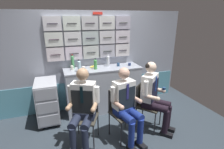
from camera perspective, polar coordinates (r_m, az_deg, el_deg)
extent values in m
cube|color=#2D363E|center=(3.22, 1.33, -20.88)|extent=(4.80, 4.80, 0.04)
cube|color=#9299A9|center=(3.92, -5.60, 4.50)|extent=(4.20, 0.06, 2.15)
cube|color=#5294A9|center=(4.14, -5.16, -5.81)|extent=(4.12, 0.01, 0.64)
cube|color=silver|center=(3.71, -18.15, 6.34)|extent=(0.34, 0.06, 0.27)
cylinder|color=#281D26|center=(3.68, -18.14, 6.22)|extent=(0.19, 0.01, 0.01)
cube|color=silver|center=(3.74, -12.51, 6.89)|extent=(0.34, 0.06, 0.27)
cylinder|color=#232426|center=(3.70, -12.43, 6.78)|extent=(0.19, 0.01, 0.01)
cube|color=#BBC0BD|center=(3.79, -6.97, 7.37)|extent=(0.34, 0.06, 0.27)
cylinder|color=#23292D|center=(3.76, -6.84, 7.27)|extent=(0.19, 0.01, 0.01)
cube|color=#ABABB8|center=(3.89, -1.63, 7.77)|extent=(0.34, 0.06, 0.27)
cylinder|color=black|center=(3.85, -1.46, 7.67)|extent=(0.19, 0.01, 0.01)
cube|color=silver|center=(4.01, 3.42, 8.08)|extent=(0.34, 0.06, 0.27)
cylinder|color=black|center=(3.98, 3.63, 7.98)|extent=(0.19, 0.01, 0.01)
cube|color=silver|center=(3.67, -18.63, 10.95)|extent=(0.34, 0.06, 0.27)
cylinder|color=#2A1D29|center=(3.63, -18.62, 10.88)|extent=(0.19, 0.01, 0.01)
cube|color=silver|center=(3.69, -12.84, 11.49)|extent=(0.34, 0.06, 0.27)
cylinder|color=black|center=(3.65, -12.77, 11.42)|extent=(0.19, 0.01, 0.01)
cube|color=#A7B6B5|center=(3.75, -7.15, 11.90)|extent=(0.34, 0.06, 0.27)
cylinder|color=#1F1C2D|center=(3.71, -7.02, 11.84)|extent=(0.19, 0.01, 0.01)
cube|color=silver|center=(3.84, -1.67, 12.20)|extent=(0.34, 0.06, 0.27)
cylinder|color=#2A2B23|center=(3.81, -1.50, 12.14)|extent=(0.19, 0.01, 0.01)
cube|color=silver|center=(3.97, 3.51, 12.37)|extent=(0.34, 0.06, 0.27)
cylinder|color=#252927|center=(3.93, 3.73, 12.32)|extent=(0.19, 0.01, 0.01)
cube|color=silver|center=(3.64, -19.14, 15.65)|extent=(0.34, 0.06, 0.27)
cylinder|color=#231F2B|center=(3.61, -19.13, 15.63)|extent=(0.19, 0.01, 0.01)
cube|color=silver|center=(3.67, -13.19, 16.17)|extent=(0.34, 0.06, 0.27)
cylinder|color=#252428|center=(3.63, -13.12, 16.15)|extent=(0.19, 0.01, 0.01)
cube|color=#B6B7BB|center=(3.73, -7.34, 16.52)|extent=(0.34, 0.06, 0.27)
cylinder|color=#29212C|center=(3.69, -7.21, 16.51)|extent=(0.19, 0.01, 0.01)
cube|color=silver|center=(3.82, -1.72, 16.71)|extent=(0.34, 0.06, 0.27)
cylinder|color=#231E2B|center=(3.78, -1.54, 16.69)|extent=(0.19, 0.01, 0.01)
cube|color=#ADA8BA|center=(3.94, 3.60, 16.74)|extent=(0.34, 0.06, 0.27)
cylinder|color=#262B26|center=(3.91, 3.82, 16.72)|extent=(0.19, 0.01, 0.01)
cube|color=red|center=(3.78, -4.76, 19.54)|extent=(0.20, 0.02, 0.05)
cube|color=#A0A7B4|center=(3.87, -2.91, -4.98)|extent=(1.61, 0.52, 0.95)
cube|color=#9198A5|center=(3.70, -3.04, 2.02)|extent=(1.64, 0.53, 0.03)
sphere|color=black|center=(3.63, -22.27, -16.22)|extent=(0.07, 0.07, 0.07)
sphere|color=black|center=(3.61, -17.20, -15.76)|extent=(0.07, 0.07, 0.07)
sphere|color=black|center=(4.10, -21.99, -11.94)|extent=(0.07, 0.07, 0.07)
sphere|color=black|center=(4.08, -17.58, -11.52)|extent=(0.07, 0.07, 0.07)
cube|color=#A7ABB5|center=(3.65, -20.50, -7.98)|extent=(0.40, 0.64, 0.79)
cube|color=#9297A0|center=(3.49, -20.04, -14.18)|extent=(0.35, 0.01, 0.21)
cube|color=#9297A0|center=(3.36, -20.54, -10.36)|extent=(0.35, 0.01, 0.21)
cube|color=#9297A0|center=(3.24, -21.07, -6.26)|extent=(0.35, 0.01, 0.21)
cylinder|color=#28282D|center=(3.22, -21.29, -4.27)|extent=(0.32, 0.02, 0.02)
cylinder|color=#2D2D33|center=(2.98, -13.27, -19.25)|extent=(0.02, 0.02, 0.44)
cylinder|color=#2D2D33|center=(2.89, -6.09, -20.14)|extent=(0.02, 0.02, 0.44)
cylinder|color=#2D2D33|center=(3.25, -11.11, -15.47)|extent=(0.02, 0.02, 0.44)
cylinder|color=#2D2D33|center=(3.17, -4.64, -16.13)|extent=(0.02, 0.02, 0.44)
cube|color=#353229|center=(2.93, -9.01, -14.02)|extent=(0.53, 0.53, 0.02)
cube|color=#353229|center=(2.99, -8.25, -8.67)|extent=(0.34, 0.18, 0.40)
cylinder|color=#2D2D33|center=(3.03, -11.63, -8.49)|extent=(0.02, 0.02, 0.40)
cylinder|color=#2D2D33|center=(2.94, -4.87, -9.01)|extent=(0.02, 0.02, 0.40)
cylinder|color=#1D2335|center=(2.80, -12.75, -20.58)|extent=(0.10, 0.10, 0.44)
cylinder|color=#1D2335|center=(2.75, -8.79, -21.11)|extent=(0.10, 0.10, 0.44)
cylinder|color=#1D2335|center=(2.79, -11.94, -14.62)|extent=(0.28, 0.40, 0.13)
cylinder|color=#1D2335|center=(2.74, -8.09, -15.03)|extent=(0.28, 0.40, 0.13)
cube|color=#1D2335|center=(2.90, -9.08, -12.84)|extent=(0.39, 0.33, 0.12)
cube|color=white|center=(2.77, -9.29, -7.31)|extent=(0.41, 0.34, 0.48)
cube|color=black|center=(2.70, -9.84, -9.00)|extent=(0.30, 0.15, 0.39)
cube|color=black|center=(2.64, -10.04, -6.66)|extent=(0.04, 0.03, 0.27)
cylinder|color=white|center=(2.81, -13.50, -6.02)|extent=(0.08, 0.08, 0.26)
cylinder|color=tan|center=(2.78, -13.62, -9.79)|extent=(0.17, 0.25, 0.07)
sphere|color=tan|center=(2.69, -14.41, -10.85)|extent=(0.08, 0.08, 0.08)
cylinder|color=white|center=(2.70, -5.01, -6.60)|extent=(0.08, 0.08, 0.26)
cylinder|color=tan|center=(2.68, -5.81, -10.46)|extent=(0.17, 0.25, 0.07)
sphere|color=tan|center=(2.59, -6.32, -11.61)|extent=(0.08, 0.08, 0.08)
sphere|color=tan|center=(2.63, -9.71, 0.09)|extent=(0.19, 0.19, 0.19)
ellipsoid|color=gray|center=(2.64, -9.65, 0.54)|extent=(0.24, 0.24, 0.13)
cylinder|color=#2D2D33|center=(2.94, 3.02, -19.28)|extent=(0.02, 0.02, 0.44)
cylinder|color=#2D2D33|center=(3.12, 8.64, -16.90)|extent=(0.02, 0.02, 0.44)
cylinder|color=#2D2D33|center=(3.18, -0.91, -15.95)|extent=(0.02, 0.02, 0.44)
cylinder|color=#2D2D33|center=(3.35, 4.48, -14.01)|extent=(0.02, 0.02, 0.44)
cube|color=#353229|center=(3.01, 3.91, -12.86)|extent=(0.48, 0.48, 0.02)
cube|color=#353229|center=(3.05, 1.85, -7.92)|extent=(0.36, 0.11, 0.40)
cylinder|color=#2D2D33|center=(2.95, -0.95, -8.84)|extent=(0.02, 0.02, 0.40)
cylinder|color=#2D2D33|center=(3.13, 4.69, -7.17)|extent=(0.02, 0.02, 0.40)
cube|color=black|center=(2.99, 6.78, -23.38)|extent=(0.14, 0.24, 0.06)
cube|color=black|center=(3.08, 9.57, -22.02)|extent=(0.14, 0.24, 0.06)
cylinder|color=navy|center=(2.86, 6.44, -19.25)|extent=(0.10, 0.10, 0.44)
cylinder|color=navy|center=(2.95, 9.30, -17.97)|extent=(0.10, 0.10, 0.44)
cylinder|color=navy|center=(2.82, 4.46, -13.78)|extent=(0.21, 0.39, 0.13)
cylinder|color=navy|center=(2.92, 7.35, -12.68)|extent=(0.21, 0.39, 0.13)
cube|color=navy|center=(2.98, 3.94, -11.69)|extent=(0.37, 0.27, 0.12)
cube|color=white|center=(2.86, 3.83, -6.48)|extent=(0.38, 0.27, 0.46)
cube|color=black|center=(2.80, 5.04, -7.89)|extent=(0.31, 0.09, 0.37)
cube|color=navy|center=(2.74, 5.21, -5.70)|extent=(0.04, 0.02, 0.26)
cylinder|color=white|center=(2.73, 0.39, -6.51)|extent=(0.08, 0.08, 0.25)
cylinder|color=tan|center=(2.73, 1.95, -9.95)|extent=(0.12, 0.24, 0.07)
sphere|color=tan|center=(2.65, 3.25, -10.85)|extent=(0.08, 0.08, 0.08)
cylinder|color=white|center=(2.95, 7.03, -4.65)|extent=(0.08, 0.08, 0.25)
cylinder|color=tan|center=(2.93, 7.92, -8.01)|extent=(0.12, 0.24, 0.07)
sphere|color=tan|center=(2.86, 9.28, -8.77)|extent=(0.08, 0.08, 0.08)
sphere|color=tan|center=(2.72, 3.99, 0.44)|extent=(0.18, 0.18, 0.18)
ellipsoid|color=gray|center=(2.73, 3.82, 0.85)|extent=(0.21, 0.20, 0.13)
cylinder|color=#2D2D33|center=(3.25, 13.94, -15.69)|extent=(0.02, 0.02, 0.44)
cylinder|color=#2D2D33|center=(3.55, 15.69, -12.70)|extent=(0.02, 0.02, 0.44)
cylinder|color=#2D2D33|center=(3.34, 7.87, -14.22)|extent=(0.02, 0.02, 0.44)
cylinder|color=#2D2D33|center=(3.63, 10.12, -11.47)|extent=(0.02, 0.02, 0.44)
cube|color=#353229|center=(3.32, 12.18, -10.07)|extent=(0.56, 0.56, 0.02)
cube|color=#353229|center=(3.28, 9.27, -6.12)|extent=(0.30, 0.26, 0.40)
cylinder|color=#2D2D33|center=(3.13, 8.23, -7.38)|extent=(0.02, 0.02, 0.40)
cylinder|color=#2D2D33|center=(3.44, 10.53, -5.05)|extent=(0.02, 0.02, 0.40)
cube|color=black|center=(3.40, 17.52, -18.35)|extent=(0.21, 0.23, 0.06)
cube|color=black|center=(3.55, 18.26, -16.68)|extent=(0.21, 0.23, 0.06)
cylinder|color=black|center=(3.26, 17.25, -14.70)|extent=(0.10, 0.10, 0.44)
cylinder|color=black|center=(3.42, 18.02, -13.13)|extent=(0.10, 0.10, 0.44)
cylinder|color=black|center=(3.18, 14.65, -10.45)|extent=(0.34, 0.37, 0.13)
cylinder|color=black|center=(3.34, 15.56, -9.05)|extent=(0.34, 0.37, 0.13)
cube|color=black|center=(3.29, 12.26, -8.98)|extent=(0.39, 0.37, 0.12)
cube|color=white|center=(3.17, 12.29, -4.11)|extent=(0.40, 0.38, 0.48)
cube|color=black|center=(3.16, 14.02, -5.09)|extent=(0.26, 0.22, 0.38)
cube|color=navy|center=(3.11, 14.34, -3.02)|extent=(0.04, 0.03, 0.27)
cylinder|color=white|center=(2.97, 11.06, -4.56)|extent=(0.08, 0.08, 0.26)
cylinder|color=beige|center=(3.02, 12.95, -7.41)|extent=(0.21, 0.23, 0.07)
sphere|color=beige|center=(2.99, 14.92, -7.81)|extent=(0.08, 0.08, 0.08)
cylinder|color=white|center=(3.34, 13.49, -2.07)|extent=(0.08, 0.08, 0.26)
cylinder|color=beige|center=(3.35, 14.95, -4.88)|extent=(0.21, 0.23, 0.07)
sphere|color=beige|center=(3.33, 16.73, -5.21)|extent=(0.08, 0.08, 0.08)
cylinder|color=navy|center=(3.31, 16.79, -4.57)|extent=(0.06, 0.06, 0.06)
sphere|color=beige|center=(3.05, 12.76, 2.37)|extent=(0.19, 0.19, 0.19)
ellipsoid|color=black|center=(3.05, 12.53, 2.72)|extent=(0.25, 0.25, 0.13)
cylinder|color=#49975B|center=(3.73, -12.86, 3.93)|extent=(0.06, 0.06, 0.25)
cone|color=#49975B|center=(3.70, -13.01, 6.00)|extent=(0.06, 0.06, 0.02)
cylinder|color=red|center=(3.69, -13.04, 6.33)|extent=(0.03, 0.03, 0.02)
cylinder|color=#ADD6E4|center=(3.48, -10.81, 2.60)|extent=(0.07, 0.07, 0.20)
cone|color=#ADD6E4|center=(3.45, -10.92, 4.40)|extent=(0.07, 0.07, 0.02)
cylinder|color=black|center=(3.45, -10.95, 4.75)|extent=(0.03, 0.03, 0.02)
cylinder|color=silver|center=(3.79, -1.29, 4.35)|extent=(0.06, 0.06, 0.22)
cone|color=silver|center=(3.76, -1.30, 6.12)|extent=(0.06, 0.06, 0.02)
cylinder|color=white|center=(3.76, -1.31, 6.45)|extent=(0.03, 0.03, 0.02)
cylinder|color=#4AA350|center=(3.59, -5.49, 3.22)|extent=(0.07, 0.07, 0.19)
cone|color=#4AA350|center=(3.56, -5.54, 4.87)|extent=(0.07, 0.07, 0.02)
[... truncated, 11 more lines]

